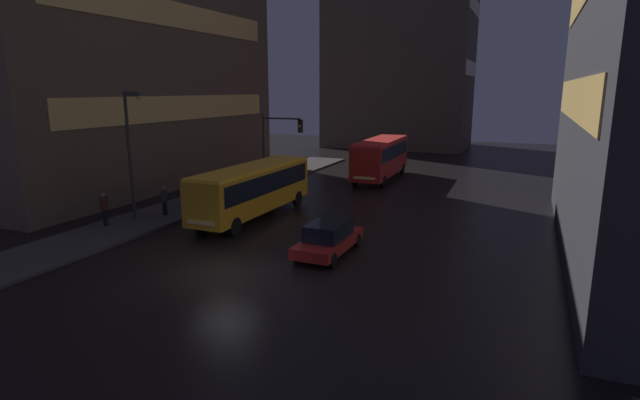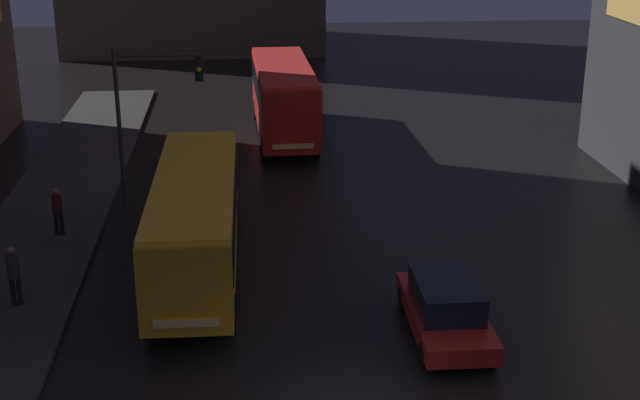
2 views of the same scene
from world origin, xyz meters
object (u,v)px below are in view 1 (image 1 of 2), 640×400
at_px(bus_near, 253,186).
at_px(pedestrian_mid, 164,198).
at_px(car_taxi, 328,238).
at_px(bus_far, 381,155).
at_px(street_lamp_sidewalk, 131,135).
at_px(pedestrian_near, 218,184).
at_px(traffic_light_main, 277,140).
at_px(pedestrian_far, 104,206).

distance_m(bus_near, pedestrian_mid, 5.39).
bearing_deg(car_taxi, pedestrian_mid, -11.60).
height_order(bus_far, car_taxi, bus_far).
relative_size(bus_near, pedestrian_mid, 5.97).
xyz_separation_m(car_taxi, street_lamp_sidewalk, (-12.40, 1.16, 4.22)).
relative_size(pedestrian_near, street_lamp_sidewalk, 0.23).
bearing_deg(pedestrian_near, street_lamp_sidewalk, -35.70).
distance_m(bus_near, bus_far, 15.69).
bearing_deg(traffic_light_main, bus_far, 58.38).
distance_m(bus_near, traffic_light_main, 7.24).
relative_size(bus_near, pedestrian_near, 6.27).
height_order(car_taxi, pedestrian_mid, pedestrian_mid).
distance_m(pedestrian_near, pedestrian_far, 8.63).
distance_m(pedestrian_far, traffic_light_main, 13.04).
relative_size(pedestrian_far, traffic_light_main, 0.32).
distance_m(pedestrian_near, traffic_light_main, 5.32).
height_order(bus_far, pedestrian_far, bus_far).
height_order(pedestrian_far, street_lamp_sidewalk, street_lamp_sidewalk).
relative_size(car_taxi, pedestrian_far, 2.51).
distance_m(car_taxi, pedestrian_mid, 11.87).
xyz_separation_m(traffic_light_main, street_lamp_sidewalk, (-3.92, -10.11, 1.06)).
xyz_separation_m(bus_near, pedestrian_mid, (-4.94, -2.02, -0.75)).
xyz_separation_m(pedestrian_mid, pedestrian_far, (-1.43, -3.21, 0.10)).
height_order(car_taxi, street_lamp_sidewalk, street_lamp_sidewalk).
bearing_deg(pedestrian_far, bus_far, -130.30).
height_order(bus_near, pedestrian_mid, bus_near).
height_order(pedestrian_far, traffic_light_main, traffic_light_main).
bearing_deg(bus_near, pedestrian_far, 40.07).
distance_m(bus_near, pedestrian_far, 8.26).
distance_m(pedestrian_near, pedestrian_mid, 5.26).
height_order(bus_far, traffic_light_main, traffic_light_main).
relative_size(pedestrian_near, traffic_light_main, 0.29).
relative_size(pedestrian_near, pedestrian_mid, 0.95).
distance_m(car_taxi, pedestrian_near, 13.79).
distance_m(car_taxi, pedestrian_far, 13.04).
distance_m(bus_far, pedestrian_far, 22.78).
height_order(pedestrian_near, street_lamp_sidewalk, street_lamp_sidewalk).
xyz_separation_m(bus_far, car_taxi, (3.19, -19.87, -1.33)).
bearing_deg(bus_near, bus_far, -102.00).
height_order(traffic_light_main, street_lamp_sidewalk, street_lamp_sidewalk).
bearing_deg(pedestrian_mid, street_lamp_sidewalk, -77.78).
relative_size(bus_near, traffic_light_main, 1.79).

